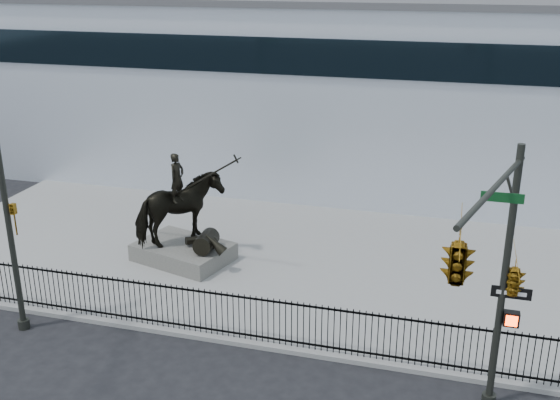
# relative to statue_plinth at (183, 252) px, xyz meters

# --- Properties ---
(ground) EXTENTS (120.00, 120.00, 0.00)m
(ground) POSITION_rel_statue_plinth_xyz_m (4.07, -5.95, -0.47)
(ground) COLOR black
(ground) RESTS_ON ground
(plaza) EXTENTS (30.00, 12.00, 0.15)m
(plaza) POSITION_rel_statue_plinth_xyz_m (4.07, 1.05, -0.40)
(plaza) COLOR gray
(plaza) RESTS_ON ground
(building) EXTENTS (44.00, 14.00, 9.00)m
(building) POSITION_rel_statue_plinth_xyz_m (4.07, 14.05, 4.03)
(building) COLOR silver
(building) RESTS_ON ground
(picket_fence) EXTENTS (22.10, 0.10, 1.50)m
(picket_fence) POSITION_rel_statue_plinth_xyz_m (4.07, -4.70, 0.43)
(picket_fence) COLOR black
(picket_fence) RESTS_ON plaza
(statue_plinth) EXTENTS (3.95, 3.21, 0.64)m
(statue_plinth) POSITION_rel_statue_plinth_xyz_m (0.00, 0.00, 0.00)
(statue_plinth) COLOR #4F4D48
(statue_plinth) RESTS_ON plaza
(equestrian_statue) EXTENTS (4.25, 3.25, 3.73)m
(equestrian_statue) POSITION_rel_statue_plinth_xyz_m (0.06, -0.02, 1.67)
(equestrian_statue) COLOR black
(equestrian_statue) RESTS_ON statue_plinth
(traffic_signal_right) EXTENTS (2.17, 6.86, 7.00)m
(traffic_signal_right) POSITION_rel_statue_plinth_xyz_m (10.53, -7.95, 4.38)
(traffic_signal_right) COLOR #252722
(traffic_signal_right) RESTS_ON ground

